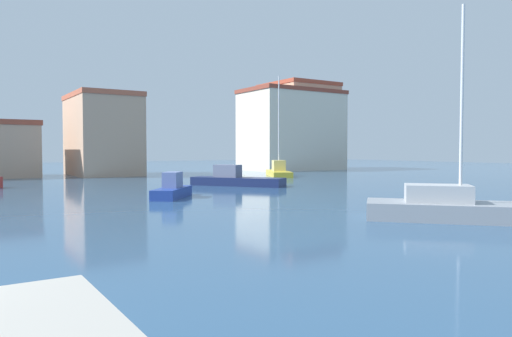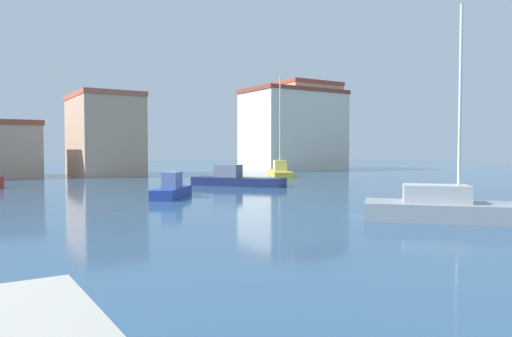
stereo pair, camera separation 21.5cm
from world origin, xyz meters
TOP-DOWN VIEW (x-y plane):
  - water at (15.00, 20.00)m, footprint 160.00×160.00m
  - sailboat_yellow_near_pier at (29.87, 31.66)m, footprint 5.07×7.28m
  - motorboat_blue_distant_north at (12.17, 17.26)m, footprint 3.54×3.91m
  - motorboat_navy_center_channel at (19.68, 23.00)m, footprint 5.58×6.83m
  - sailboat_grey_mid_harbor at (17.95, 3.36)m, footprint 6.41×6.66m
  - warehouse_block at (15.38, 43.35)m, footprint 6.30×9.54m
  - harbor_office at (42.40, 44.49)m, footprint 8.37×8.78m
  - yacht_club at (40.16, 43.07)m, footprint 12.87×8.14m

SIDE VIEW (x-z plane):
  - water at x=15.00m, z-range 0.00..0.00m
  - motorboat_blue_distant_north at x=12.17m, z-range -0.25..1.19m
  - motorboat_navy_center_channel at x=19.68m, z-range -0.30..1.26m
  - sailboat_grey_mid_harbor at x=17.95m, z-range -3.60..4.59m
  - sailboat_yellow_near_pier at x=29.87m, z-range -4.52..5.61m
  - warehouse_block at x=15.38m, z-range 0.01..8.56m
  - yacht_club at x=40.16m, z-range 0.01..10.58m
  - harbor_office at x=42.40m, z-range 0.01..11.78m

